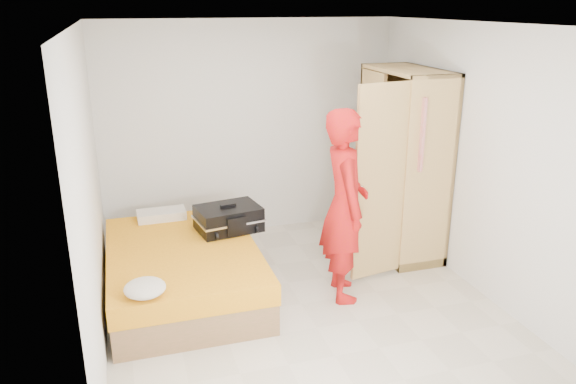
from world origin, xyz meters
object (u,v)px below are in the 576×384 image
object	(u,v)px
bed	(184,271)
person	(345,206)
suitcase	(229,218)
wardrobe	(401,169)
round_cushion	(145,288)

from	to	relation	value
bed	person	distance (m)	1.71
person	suitcase	world-z (taller)	person
person	bed	bearing A→B (deg)	83.27
wardrobe	round_cushion	world-z (taller)	wardrobe
bed	wardrobe	bearing A→B (deg)	7.27
round_cushion	person	bearing A→B (deg)	11.84
bed	suitcase	distance (m)	0.73
person	round_cushion	distance (m)	1.98
bed	wardrobe	world-z (taller)	wardrobe
wardrobe	round_cushion	size ratio (longest dim) A/B	6.17
wardrobe	suitcase	bearing A→B (deg)	179.83
suitcase	wardrobe	bearing A→B (deg)	-9.55
bed	suitcase	bearing A→B (deg)	31.55
bed	wardrobe	distance (m)	2.63
wardrobe	round_cushion	bearing A→B (deg)	-158.01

